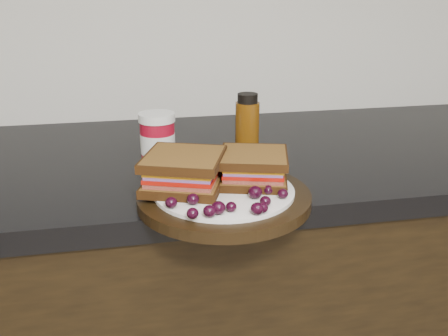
# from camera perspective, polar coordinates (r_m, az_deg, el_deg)

# --- Properties ---
(base_cabinets) EXTENTS (3.96, 0.58, 0.86)m
(base_cabinets) POSITION_cam_1_polar(r_m,az_deg,el_deg) (1.28, -0.95, -18.47)
(base_cabinets) COLOR black
(base_cabinets) RESTS_ON ground_plane
(countertop) EXTENTS (3.98, 0.60, 0.04)m
(countertop) POSITION_cam_1_polar(r_m,az_deg,el_deg) (1.06, -1.09, 0.85)
(countertop) COLOR black
(countertop) RESTS_ON base_cabinets
(plate) EXTENTS (0.28, 0.28, 0.02)m
(plate) POSITION_cam_1_polar(r_m,az_deg,el_deg) (0.81, 0.00, -3.40)
(plate) COLOR black
(plate) RESTS_ON countertop
(sandwich_left) EXTENTS (0.16, 0.16, 0.06)m
(sandwich_left) POSITION_cam_1_polar(r_m,az_deg,el_deg) (0.80, -4.60, -0.35)
(sandwich_left) COLOR brown
(sandwich_left) RESTS_ON plate
(sandwich_right) EXTENTS (0.13, 0.13, 0.05)m
(sandwich_right) POSITION_cam_1_polar(r_m,az_deg,el_deg) (0.82, 3.40, 0.05)
(sandwich_right) COLOR brown
(sandwich_right) RESTS_ON plate
(grape_0) EXTENTS (0.02, 0.02, 0.02)m
(grape_0) POSITION_cam_1_polar(r_m,az_deg,el_deg) (0.74, -6.05, -3.95)
(grape_0) COLOR black
(grape_0) RESTS_ON plate
(grape_1) EXTENTS (0.02, 0.02, 0.02)m
(grape_1) POSITION_cam_1_polar(r_m,az_deg,el_deg) (0.74, -3.57, -3.56)
(grape_1) COLOR black
(grape_1) RESTS_ON plate
(grape_2) EXTENTS (0.02, 0.02, 0.02)m
(grape_2) POSITION_cam_1_polar(r_m,az_deg,el_deg) (0.70, -3.61, -5.19)
(grape_2) COLOR black
(grape_2) RESTS_ON plate
(grape_3) EXTENTS (0.02, 0.02, 0.02)m
(grape_3) POSITION_cam_1_polar(r_m,az_deg,el_deg) (0.70, -1.66, -4.96)
(grape_3) COLOR black
(grape_3) RESTS_ON plate
(grape_4) EXTENTS (0.02, 0.02, 0.02)m
(grape_4) POSITION_cam_1_polar(r_m,az_deg,el_deg) (0.71, -0.64, -4.57)
(grape_4) COLOR black
(grape_4) RESTS_ON plate
(grape_5) EXTENTS (0.02, 0.02, 0.01)m
(grape_5) POSITION_cam_1_polar(r_m,az_deg,el_deg) (0.72, 0.83, -4.45)
(grape_5) COLOR black
(grape_5) RESTS_ON plate
(grape_6) EXTENTS (0.02, 0.02, 0.02)m
(grape_6) POSITION_cam_1_polar(r_m,az_deg,el_deg) (0.71, 3.81, -4.66)
(grape_6) COLOR black
(grape_6) RESTS_ON plate
(grape_7) EXTENTS (0.02, 0.02, 0.02)m
(grape_7) POSITION_cam_1_polar(r_m,az_deg,el_deg) (0.72, 4.42, -4.56)
(grape_7) COLOR black
(grape_7) RESTS_ON plate
(grape_8) EXTENTS (0.02, 0.02, 0.02)m
(grape_8) POSITION_cam_1_polar(r_m,az_deg,el_deg) (0.74, 4.75, -3.81)
(grape_8) COLOR black
(grape_8) RESTS_ON plate
(grape_9) EXTENTS (0.02, 0.02, 0.02)m
(grape_9) POSITION_cam_1_polar(r_m,az_deg,el_deg) (0.76, 3.59, -2.79)
(grape_9) COLOR black
(grape_9) RESTS_ON plate
(grape_10) EXTENTS (0.02, 0.02, 0.02)m
(grape_10) POSITION_cam_1_polar(r_m,az_deg,el_deg) (0.77, 6.74, -2.93)
(grape_10) COLOR black
(grape_10) RESTS_ON plate
(grape_11) EXTENTS (0.02, 0.02, 0.01)m
(grape_11) POSITION_cam_1_polar(r_m,az_deg,el_deg) (0.78, 5.09, -2.48)
(grape_11) COLOR black
(grape_11) RESTS_ON plate
(grape_12) EXTENTS (0.02, 0.02, 0.02)m
(grape_12) POSITION_cam_1_polar(r_m,az_deg,el_deg) (0.81, 5.80, -1.73)
(grape_12) COLOR black
(grape_12) RESTS_ON plate
(grape_13) EXTENTS (0.02, 0.02, 0.02)m
(grape_13) POSITION_cam_1_polar(r_m,az_deg,el_deg) (0.84, 6.37, -0.88)
(grape_13) COLOR black
(grape_13) RESTS_ON plate
(grape_14) EXTENTS (0.02, 0.02, 0.02)m
(grape_14) POSITION_cam_1_polar(r_m,az_deg,el_deg) (0.85, 3.99, -0.55)
(grape_14) COLOR black
(grape_14) RESTS_ON plate
(grape_15) EXTENTS (0.02, 0.02, 0.02)m
(grape_15) POSITION_cam_1_polar(r_m,az_deg,el_deg) (0.83, 3.11, -0.78)
(grape_15) COLOR black
(grape_15) RESTS_ON plate
(grape_16) EXTENTS (0.02, 0.02, 0.02)m
(grape_16) POSITION_cam_1_polar(r_m,az_deg,el_deg) (0.83, -4.24, -1.07)
(grape_16) COLOR black
(grape_16) RESTS_ON plate
(grape_17) EXTENTS (0.02, 0.02, 0.02)m
(grape_17) POSITION_cam_1_polar(r_m,az_deg,el_deg) (0.82, -4.01, -1.26)
(grape_17) COLOR black
(grape_17) RESTS_ON plate
(grape_18) EXTENTS (0.02, 0.02, 0.02)m
(grape_18) POSITION_cam_1_polar(r_m,az_deg,el_deg) (0.79, -6.56, -2.14)
(grape_18) COLOR black
(grape_18) RESTS_ON plate
(grape_19) EXTENTS (0.02, 0.02, 0.02)m
(grape_19) POSITION_cam_1_polar(r_m,az_deg,el_deg) (0.79, -5.37, -2.06)
(grape_19) COLOR black
(grape_19) RESTS_ON plate
(grape_20) EXTENTS (0.02, 0.02, 0.02)m
(grape_20) POSITION_cam_1_polar(r_m,az_deg,el_deg) (0.77, -3.88, -2.61)
(grape_20) COLOR black
(grape_20) RESTS_ON plate
(grape_21) EXTENTS (0.02, 0.02, 0.02)m
(grape_21) POSITION_cam_1_polar(r_m,az_deg,el_deg) (0.82, -3.14, -1.18)
(grape_21) COLOR black
(grape_21) RESTS_ON plate
(grape_22) EXTENTS (0.02, 0.02, 0.01)m
(grape_22) POSITION_cam_1_polar(r_m,az_deg,el_deg) (0.80, -3.98, -1.81)
(grape_22) COLOR black
(grape_22) RESTS_ON plate
(grape_23) EXTENTS (0.02, 0.02, 0.02)m
(grape_23) POSITION_cam_1_polar(r_m,az_deg,el_deg) (0.80, -6.36, -1.86)
(grape_23) COLOR black
(grape_23) RESTS_ON plate
(condiment_jar) EXTENTS (0.09, 0.09, 0.10)m
(condiment_jar) POSITION_cam_1_polar(r_m,az_deg,el_deg) (0.97, -7.58, 3.28)
(condiment_jar) COLOR maroon
(condiment_jar) RESTS_ON countertop
(oil_bottle) EXTENTS (0.06, 0.06, 0.13)m
(oil_bottle) POSITION_cam_1_polar(r_m,az_deg,el_deg) (1.00, 2.66, 4.76)
(oil_bottle) COLOR #552F08
(oil_bottle) RESTS_ON countertop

